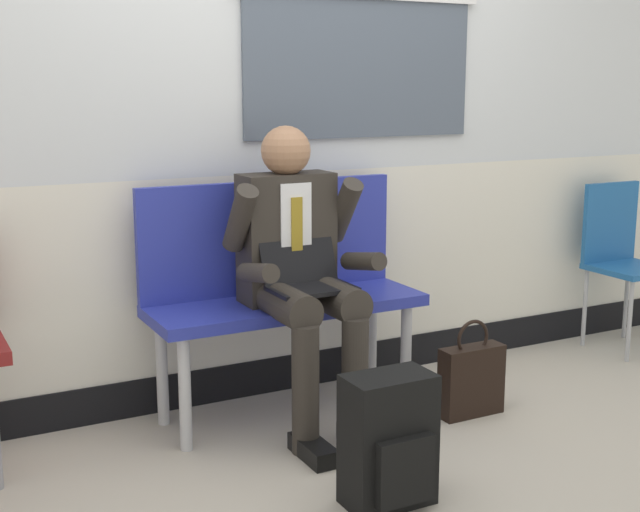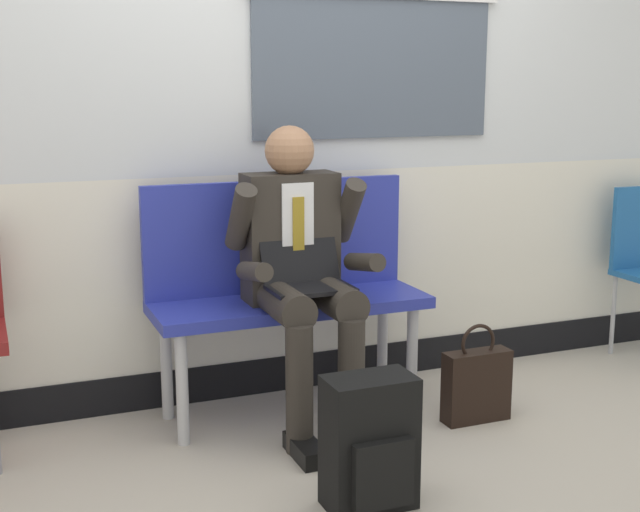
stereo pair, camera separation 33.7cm
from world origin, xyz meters
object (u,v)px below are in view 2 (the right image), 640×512
Objects in this scene: backpack at (370,444)px; handbag at (476,384)px; bench_with_person at (284,279)px; person_seated at (301,268)px.

backpack reaches higher than handbag.
bench_with_person is at bearing 147.02° from handbag.
backpack is 1.08× the size of handbag.
backpack is at bearing -145.40° from handbag.
backpack is at bearing -92.56° from bench_with_person.
handbag is (0.76, 0.52, -0.06)m from backpack.
bench_with_person is at bearing 87.44° from backpack.
person_seated reaches higher than handbag.
backpack is (-0.04, -0.78, -0.46)m from person_seated.
handbag is at bearing -32.98° from bench_with_person.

